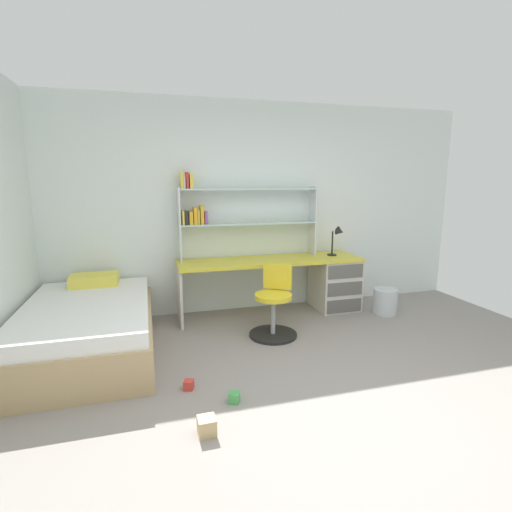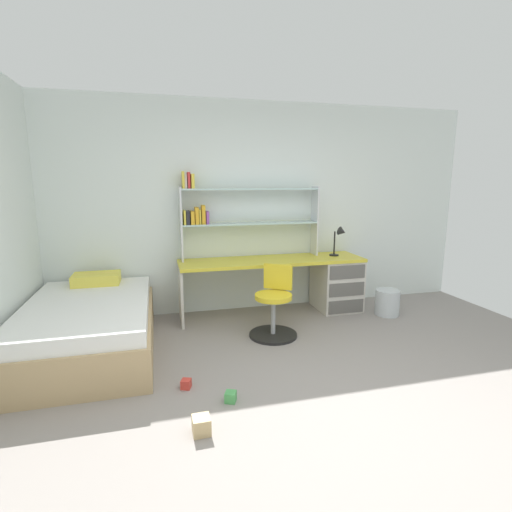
# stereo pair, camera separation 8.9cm
# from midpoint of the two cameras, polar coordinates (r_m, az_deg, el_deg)

# --- Properties ---
(ground_plane) EXTENTS (5.97, 6.07, 0.02)m
(ground_plane) POSITION_cam_midpoint_polar(r_m,az_deg,el_deg) (3.07, 12.65, -22.28)
(ground_plane) COLOR gray
(room_shell) EXTENTS (5.97, 6.07, 2.63)m
(room_shell) POSITION_cam_midpoint_polar(r_m,az_deg,el_deg) (3.55, -15.15, 5.07)
(room_shell) COLOR silver
(room_shell) RESTS_ON ground_plane
(desk) EXTENTS (2.29, 0.60, 0.71)m
(desk) POSITION_cam_midpoint_polar(r_m,az_deg,el_deg) (5.07, 9.65, -3.46)
(desk) COLOR gold
(desk) RESTS_ON ground_plane
(bookshelf_hutch) EXTENTS (1.73, 0.22, 1.06)m
(bookshelf_hutch) POSITION_cam_midpoint_polar(r_m,az_deg,el_deg) (4.77, -2.71, 6.80)
(bookshelf_hutch) COLOR silver
(bookshelf_hutch) RESTS_ON desk
(desk_lamp) EXTENTS (0.20, 0.17, 0.38)m
(desk_lamp) POSITION_cam_midpoint_polar(r_m,az_deg,el_deg) (5.07, 12.83, 2.83)
(desk_lamp) COLOR black
(desk_lamp) RESTS_ON desk
(swivel_chair) EXTENTS (0.52, 0.52, 0.76)m
(swivel_chair) POSITION_cam_midpoint_polar(r_m,az_deg,el_deg) (4.22, 3.29, -7.83)
(swivel_chair) COLOR black
(swivel_chair) RESTS_ON ground_plane
(bed_platform) EXTENTS (1.19, 1.88, 0.64)m
(bed_platform) POSITION_cam_midpoint_polar(r_m,az_deg,el_deg) (4.15, -22.84, -9.64)
(bed_platform) COLOR tan
(bed_platform) RESTS_ON ground_plane
(waste_bin) EXTENTS (0.30, 0.30, 0.32)m
(waste_bin) POSITION_cam_midpoint_polar(r_m,az_deg,el_deg) (5.17, 19.29, -6.47)
(waste_bin) COLOR silver
(waste_bin) RESTS_ON ground_plane
(toy_block_green_0) EXTENTS (0.11, 0.11, 0.08)m
(toy_block_green_0) POSITION_cam_midpoint_polar(r_m,az_deg,el_deg) (3.14, -2.91, -20.05)
(toy_block_green_0) COLOR #479E51
(toy_block_green_0) RESTS_ON ground_plane
(toy_block_red_1) EXTENTS (0.10, 0.10, 0.08)m
(toy_block_red_1) POSITION_cam_midpoint_polar(r_m,az_deg,el_deg) (3.35, -9.49, -18.13)
(toy_block_red_1) COLOR red
(toy_block_red_1) RESTS_ON ground_plane
(toy_block_natural_2) EXTENTS (0.12, 0.12, 0.12)m
(toy_block_natural_2) POSITION_cam_midpoint_polar(r_m,az_deg,el_deg) (2.83, -7.09, -23.56)
(toy_block_natural_2) COLOR tan
(toy_block_natural_2) RESTS_ON ground_plane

